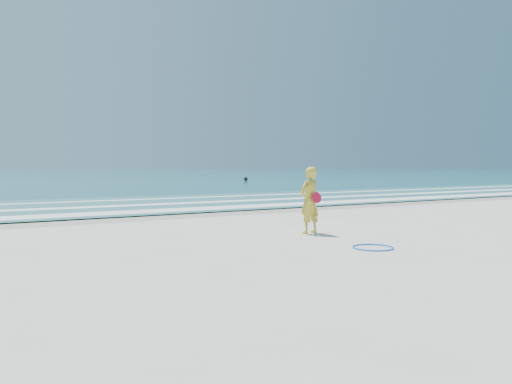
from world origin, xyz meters
TOP-DOWN VIEW (x-y plane):
  - ground at (0.00, 0.00)m, footprint 400.00×400.00m
  - wet_sand at (0.00, 9.00)m, footprint 400.00×2.40m
  - shallow at (0.00, 14.00)m, footprint 400.00×10.00m
  - foam_near at (0.00, 10.30)m, footprint 400.00×1.40m
  - foam_mid at (0.00, 13.20)m, footprint 400.00×0.90m
  - foam_far at (0.00, 16.50)m, footprint 400.00×0.60m
  - hoop at (0.77, 0.56)m, footprint 0.89×0.89m
  - buoy at (20.84, 40.03)m, footprint 0.43×0.43m
  - woman at (1.02, 2.99)m, footprint 0.66×0.49m

SIDE VIEW (x-z plane):
  - ground at x=0.00m, z-range 0.00..0.00m
  - wet_sand at x=0.00m, z-range 0.00..0.00m
  - hoop at x=0.77m, z-range 0.00..0.03m
  - shallow at x=0.00m, z-range 0.04..0.05m
  - foam_near at x=0.00m, z-range 0.05..0.06m
  - foam_mid at x=0.00m, z-range 0.05..0.06m
  - foam_far at x=0.00m, z-range 0.05..0.06m
  - buoy at x=20.84m, z-range 0.04..0.47m
  - woman at x=1.02m, z-range 0.00..1.64m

